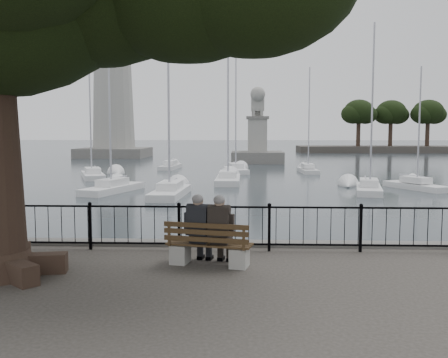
{
  "coord_description": "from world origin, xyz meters",
  "views": [
    {
      "loc": [
        0.43,
        -8.38,
        2.64
      ],
      "look_at": [
        0.0,
        2.5,
        1.6
      ],
      "focal_mm": 40.0,
      "sensor_mm": 36.0,
      "label": 1
    }
  ],
  "objects_px": {
    "bench": "(209,250)",
    "lion_monument": "(257,144)",
    "person_right": "(221,233)",
    "person_left": "(200,231)",
    "lighthouse": "(113,71)"
  },
  "relations": [
    {
      "from": "bench",
      "to": "lion_monument",
      "type": "height_order",
      "value": "lion_monument"
    },
    {
      "from": "person_right",
      "to": "lion_monument",
      "type": "height_order",
      "value": "lion_monument"
    },
    {
      "from": "person_left",
      "to": "lion_monument",
      "type": "bearing_deg",
      "value": 87.13
    },
    {
      "from": "bench",
      "to": "person_left",
      "type": "xyz_separation_m",
      "value": [
        -0.19,
        0.14,
        0.34
      ]
    },
    {
      "from": "person_right",
      "to": "bench",
      "type": "bearing_deg",
      "value": -169.12
    },
    {
      "from": "person_left",
      "to": "person_right",
      "type": "height_order",
      "value": "same"
    },
    {
      "from": "bench",
      "to": "person_right",
      "type": "xyz_separation_m",
      "value": [
        0.24,
        0.05,
        0.34
      ]
    },
    {
      "from": "lighthouse",
      "to": "lion_monument",
      "type": "relative_size",
      "value": 3.27
    },
    {
      "from": "person_left",
      "to": "person_right",
      "type": "distance_m",
      "value": 0.44
    },
    {
      "from": "lion_monument",
      "to": "person_right",
      "type": "bearing_deg",
      "value": -92.37
    },
    {
      "from": "bench",
      "to": "lighthouse",
      "type": "distance_m",
      "value": 64.19
    },
    {
      "from": "person_right",
      "to": "lion_monument",
      "type": "distance_m",
      "value": 48.68
    },
    {
      "from": "lighthouse",
      "to": "person_left",
      "type": "bearing_deg",
      "value": -73.84
    },
    {
      "from": "person_left",
      "to": "lighthouse",
      "type": "height_order",
      "value": "lighthouse"
    },
    {
      "from": "person_right",
      "to": "person_left",
      "type": "bearing_deg",
      "value": 167.44
    }
  ]
}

